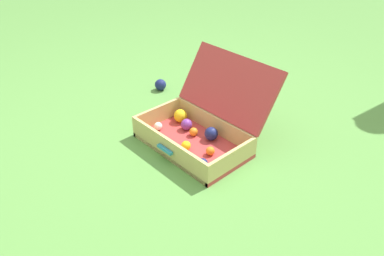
{
  "coord_description": "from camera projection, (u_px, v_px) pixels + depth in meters",
  "views": [
    {
      "loc": [
        1.32,
        -1.14,
        1.21
      ],
      "look_at": [
        0.07,
        0.02,
        0.12
      ],
      "focal_mm": 34.79,
      "sensor_mm": 36.0,
      "label": 1
    }
  ],
  "objects": [
    {
      "name": "ground_plane",
      "position": [
        182.0,
        143.0,
        2.12
      ],
      "size": [
        16.0,
        16.0,
        0.0
      ],
      "primitive_type": "plane",
      "color": "#569342"
    },
    {
      "name": "stray_ball_on_grass",
      "position": [
        160.0,
        85.0,
        2.66
      ],
      "size": [
        0.08,
        0.08,
        0.08
      ],
      "primitive_type": "sphere",
      "color": "navy",
      "rests_on": "ground"
    },
    {
      "name": "open_suitcase",
      "position": [
        202.0,
        125.0,
        2.08
      ],
      "size": [
        0.62,
        0.59,
        0.44
      ],
      "color": "#B23838",
      "rests_on": "ground"
    }
  ]
}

